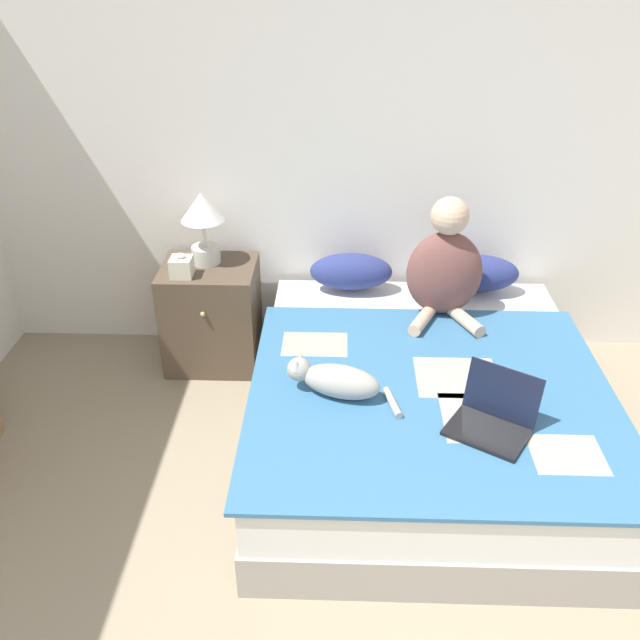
# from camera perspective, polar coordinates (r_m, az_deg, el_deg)

# --- Properties ---
(wall_back) EXTENTS (6.00, 0.05, 2.55)m
(wall_back) POSITION_cam_1_polar(r_m,az_deg,el_deg) (3.98, 7.87, 14.40)
(wall_back) COLOR white
(wall_back) RESTS_ON ground_plane
(bed) EXTENTS (1.70, 1.97, 0.47)m
(bed) POSITION_cam_1_polar(r_m,az_deg,el_deg) (3.49, 8.73, -7.28)
(bed) COLOR #9E998E
(bed) RESTS_ON ground_plane
(pillow_near) EXTENTS (0.49, 0.23, 0.22)m
(pillow_near) POSITION_cam_1_polar(r_m,az_deg,el_deg) (4.01, 2.63, 4.09)
(pillow_near) COLOR navy
(pillow_near) RESTS_ON bed
(pillow_far) EXTENTS (0.49, 0.23, 0.22)m
(pillow_far) POSITION_cam_1_polar(r_m,az_deg,el_deg) (4.09, 13.09, 3.84)
(pillow_far) COLOR navy
(pillow_far) RESTS_ON bed
(person_sitting) EXTENTS (0.41, 0.40, 0.67)m
(person_sitting) POSITION_cam_1_polar(r_m,az_deg,el_deg) (3.72, 10.47, 4.36)
(person_sitting) COLOR brown
(person_sitting) RESTS_ON bed
(cat_tabby) EXTENTS (0.52, 0.30, 0.17)m
(cat_tabby) POSITION_cam_1_polar(r_m,az_deg,el_deg) (3.10, 1.31, -5.07)
(cat_tabby) COLOR #A8A399
(cat_tabby) RESTS_ON bed
(laptop_open) EXTENTS (0.43, 0.41, 0.25)m
(laptop_open) POSITION_cam_1_polar(r_m,az_deg,el_deg) (3.01, 14.32, -8.01)
(laptop_open) COLOR black
(laptop_open) RESTS_ON bed
(nightstand) EXTENTS (0.55, 0.48, 0.64)m
(nightstand) POSITION_cam_1_polar(r_m,az_deg,el_deg) (4.12, -9.08, 0.43)
(nightstand) COLOR brown
(nightstand) RESTS_ON ground_plane
(table_lamp) EXTENTS (0.25, 0.25, 0.42)m
(table_lamp) POSITION_cam_1_polar(r_m,az_deg,el_deg) (3.92, -9.84, 8.52)
(table_lamp) COLOR beige
(table_lamp) RESTS_ON nightstand
(tissue_box) EXTENTS (0.12, 0.12, 0.14)m
(tissue_box) POSITION_cam_1_polar(r_m,az_deg,el_deg) (3.87, -11.58, 4.43)
(tissue_box) COLOR beige
(tissue_box) RESTS_ON nightstand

